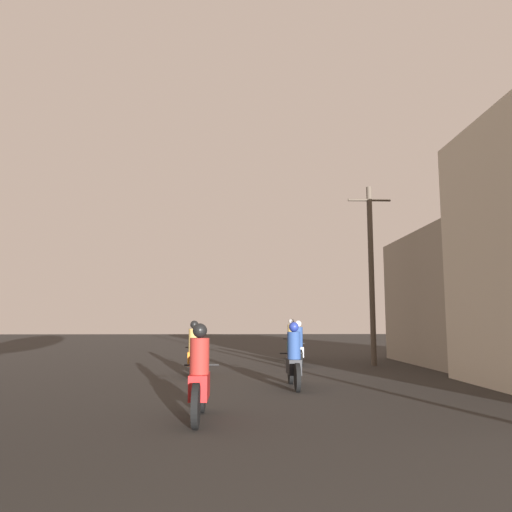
{
  "coord_description": "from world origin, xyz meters",
  "views": [
    {
      "loc": [
        -0.42,
        -0.68,
        1.61
      ],
      "look_at": [
        0.21,
        17.31,
        3.95
      ],
      "focal_mm": 35.0,
      "sensor_mm": 36.0,
      "label": 1
    }
  ],
  "objects_px": {
    "motorcycle_silver": "(298,348)",
    "motorcycle_green": "(291,343)",
    "building_right_far": "(483,299)",
    "motorcycle_black": "(294,361)",
    "utility_pole_far": "(371,270)",
    "motorcycle_red": "(199,381)",
    "motorcycle_orange": "(194,354)"
  },
  "relations": [
    {
      "from": "motorcycle_black",
      "to": "building_right_far",
      "type": "height_order",
      "value": "building_right_far"
    },
    {
      "from": "motorcycle_green",
      "to": "building_right_far",
      "type": "height_order",
      "value": "building_right_far"
    },
    {
      "from": "motorcycle_green",
      "to": "utility_pole_far",
      "type": "height_order",
      "value": "utility_pole_far"
    },
    {
      "from": "building_right_far",
      "to": "utility_pole_far",
      "type": "bearing_deg",
      "value": -173.37
    },
    {
      "from": "motorcycle_black",
      "to": "motorcycle_silver",
      "type": "distance_m",
      "value": 6.15
    },
    {
      "from": "motorcycle_red",
      "to": "motorcycle_black",
      "type": "relative_size",
      "value": 0.93
    },
    {
      "from": "building_right_far",
      "to": "motorcycle_green",
      "type": "bearing_deg",
      "value": 161.33
    },
    {
      "from": "motorcycle_black",
      "to": "motorcycle_orange",
      "type": "bearing_deg",
      "value": 141.62
    },
    {
      "from": "motorcycle_black",
      "to": "motorcycle_silver",
      "type": "height_order",
      "value": "motorcycle_silver"
    },
    {
      "from": "motorcycle_orange",
      "to": "motorcycle_green",
      "type": "xyz_separation_m",
      "value": [
        3.53,
        6.06,
        0.03
      ]
    },
    {
      "from": "motorcycle_orange",
      "to": "utility_pole_far",
      "type": "xyz_separation_m",
      "value": [
        6.21,
        3.15,
        2.83
      ]
    },
    {
      "from": "motorcycle_orange",
      "to": "motorcycle_silver",
      "type": "xyz_separation_m",
      "value": [
        3.49,
        3.41,
        -0.0
      ]
    },
    {
      "from": "motorcycle_orange",
      "to": "building_right_far",
      "type": "distance_m",
      "value": 11.37
    },
    {
      "from": "motorcycle_silver",
      "to": "utility_pole_far",
      "type": "xyz_separation_m",
      "value": [
        2.71,
        -0.26,
        2.83
      ]
    },
    {
      "from": "motorcycle_red",
      "to": "motorcycle_silver",
      "type": "xyz_separation_m",
      "value": [
        2.83,
        9.99,
        0.01
      ]
    },
    {
      "from": "motorcycle_orange",
      "to": "motorcycle_silver",
      "type": "relative_size",
      "value": 0.95
    },
    {
      "from": "motorcycle_orange",
      "to": "motorcycle_silver",
      "type": "height_order",
      "value": "motorcycle_silver"
    },
    {
      "from": "utility_pole_far",
      "to": "motorcycle_green",
      "type": "bearing_deg",
      "value": 132.67
    },
    {
      "from": "motorcycle_orange",
      "to": "utility_pole_far",
      "type": "bearing_deg",
      "value": 27.76
    },
    {
      "from": "motorcycle_orange",
      "to": "motorcycle_green",
      "type": "height_order",
      "value": "motorcycle_green"
    },
    {
      "from": "motorcycle_red",
      "to": "utility_pole_far",
      "type": "xyz_separation_m",
      "value": [
        5.54,
        9.73,
        2.84
      ]
    },
    {
      "from": "motorcycle_orange",
      "to": "utility_pole_far",
      "type": "distance_m",
      "value": 7.51
    },
    {
      "from": "motorcycle_silver",
      "to": "utility_pole_far",
      "type": "height_order",
      "value": "utility_pole_far"
    },
    {
      "from": "motorcycle_green",
      "to": "utility_pole_far",
      "type": "relative_size",
      "value": 0.3
    },
    {
      "from": "motorcycle_black",
      "to": "utility_pole_far",
      "type": "height_order",
      "value": "utility_pole_far"
    },
    {
      "from": "motorcycle_red",
      "to": "motorcycle_black",
      "type": "bearing_deg",
      "value": 62.29
    },
    {
      "from": "motorcycle_silver",
      "to": "motorcycle_green",
      "type": "height_order",
      "value": "motorcycle_green"
    },
    {
      "from": "motorcycle_black",
      "to": "utility_pole_far",
      "type": "bearing_deg",
      "value": 65.62
    },
    {
      "from": "building_right_far",
      "to": "utility_pole_far",
      "type": "height_order",
      "value": "utility_pole_far"
    },
    {
      "from": "motorcycle_silver",
      "to": "utility_pole_far",
      "type": "bearing_deg",
      "value": -1.33
    },
    {
      "from": "motorcycle_red",
      "to": "motorcycle_orange",
      "type": "distance_m",
      "value": 6.61
    },
    {
      "from": "utility_pole_far",
      "to": "motorcycle_red",
      "type": "bearing_deg",
      "value": -119.66
    }
  ]
}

